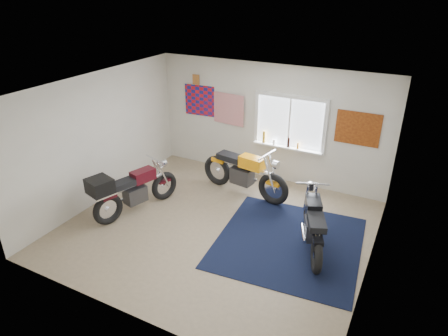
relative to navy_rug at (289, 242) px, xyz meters
The scene contains 10 objects.
ground 1.38m from the navy_rug, behind, with size 5.50×5.50×0.00m, color #9E896B.
room_shell 2.14m from the navy_rug, behind, with size 5.50×5.50×5.50m.
navy_rug is the anchor object (origin of this frame).
window_assembly 2.80m from the navy_rug, 110.84° to the left, with size 1.66×0.17×1.26m.
oil_bottles 2.68m from the navy_rug, 117.10° to the left, with size 0.87×0.07×0.28m.
flag_display 4.53m from the navy_rug, 144.93° to the left, with size 1.60×0.10×1.17m.
triumph_poster 2.83m from the navy_rug, 75.80° to the left, with size 0.90×0.03×0.70m, color #A54C14.
yellow_triumph 2.04m from the navy_rug, 139.41° to the left, with size 2.19×0.68×1.11m.
black_chrome_bike 0.59m from the navy_rug, 12.58° to the left, with size 0.90×1.87×1.01m.
maroon_tourer 3.25m from the navy_rug, behind, with size 0.94×1.97×1.01m.
Camera 1 is at (3.07, -5.64, 4.33)m, focal length 32.00 mm.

